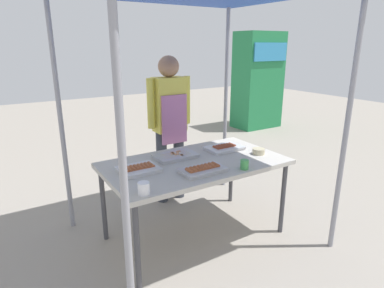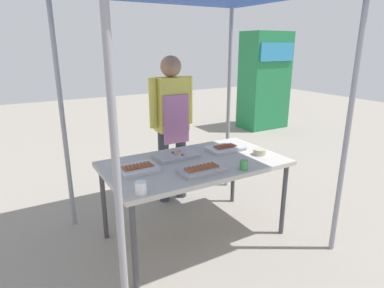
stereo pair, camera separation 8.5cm
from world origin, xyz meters
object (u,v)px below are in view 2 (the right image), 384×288
(drink_cup_by_wok, at_px, (141,188))
(neighbor_stall_left, at_px, (264,81))
(tray_pork_links, at_px, (138,168))
(tray_meat_skewers, at_px, (176,156))
(tray_spring_rolls, at_px, (202,170))
(vendor_woman, at_px, (172,118))
(drink_cup_near_edge, at_px, (244,165))
(stall_table, at_px, (195,167))
(tray_grilled_sausages, at_px, (225,148))
(condiment_bowl, at_px, (259,152))

(drink_cup_by_wok, height_order, neighbor_stall_left, neighbor_stall_left)
(tray_pork_links, height_order, neighbor_stall_left, neighbor_stall_left)
(tray_meat_skewers, height_order, drink_cup_by_wok, drink_cup_by_wok)
(tray_spring_rolls, relative_size, vendor_woman, 0.23)
(drink_cup_near_edge, bearing_deg, tray_meat_skewers, 121.73)
(stall_table, xyz_separation_m, tray_pork_links, (-0.52, 0.05, 0.07))
(stall_table, xyz_separation_m, tray_spring_rolls, (-0.08, -0.25, 0.07))
(tray_meat_skewers, distance_m, tray_pork_links, 0.45)
(tray_pork_links, distance_m, vendor_woman, 1.06)
(tray_grilled_sausages, distance_m, condiment_bowl, 0.34)
(condiment_bowl, bearing_deg, vendor_woman, 114.78)
(tray_pork_links, relative_size, condiment_bowl, 2.74)
(vendor_woman, bearing_deg, tray_pork_links, 47.20)
(tray_spring_rolls, xyz_separation_m, neighbor_stall_left, (3.57, 3.21, 0.24))
(drink_cup_by_wok, bearing_deg, neighbor_stall_left, 38.83)
(tray_grilled_sausages, bearing_deg, tray_spring_rolls, -143.41)
(neighbor_stall_left, bearing_deg, tray_spring_rolls, -138.03)
(stall_table, height_order, tray_grilled_sausages, tray_grilled_sausages)
(condiment_bowl, relative_size, neighbor_stall_left, 0.06)
(neighbor_stall_left, bearing_deg, tray_pork_links, -143.96)
(neighbor_stall_left, bearing_deg, condiment_bowl, -132.63)
(tray_spring_rolls, bearing_deg, condiment_bowl, 8.08)
(tray_spring_rolls, distance_m, neighbor_stall_left, 4.81)
(tray_grilled_sausages, relative_size, condiment_bowl, 3.09)
(tray_grilled_sausages, height_order, drink_cup_by_wok, drink_cup_by_wok)
(tray_grilled_sausages, distance_m, vendor_woman, 0.75)
(condiment_bowl, height_order, vendor_woman, vendor_woman)
(drink_cup_by_wok, bearing_deg, vendor_woman, 54.46)
(tray_meat_skewers, relative_size, drink_cup_near_edge, 4.85)
(tray_pork_links, bearing_deg, stall_table, -5.11)
(tray_meat_skewers, bearing_deg, tray_grilled_sausages, -5.53)
(tray_spring_rolls, relative_size, drink_cup_near_edge, 4.67)
(drink_cup_near_edge, distance_m, drink_cup_by_wok, 0.91)
(tray_meat_skewers, xyz_separation_m, drink_cup_by_wok, (-0.57, -0.56, 0.03))
(tray_spring_rolls, height_order, drink_cup_near_edge, drink_cup_near_edge)
(tray_spring_rolls, bearing_deg, drink_cup_by_wok, -167.38)
(tray_spring_rolls, bearing_deg, drink_cup_near_edge, -21.29)
(tray_grilled_sausages, relative_size, vendor_woman, 0.22)
(stall_table, distance_m, tray_spring_rolls, 0.27)
(tray_grilled_sausages, distance_m, drink_cup_near_edge, 0.54)
(stall_table, xyz_separation_m, neighbor_stall_left, (3.49, 2.96, 0.31))
(tray_grilled_sausages, height_order, vendor_woman, vendor_woman)
(neighbor_stall_left, bearing_deg, tray_meat_skewers, -142.19)
(tray_spring_rolls, bearing_deg, tray_grilled_sausages, 36.59)
(drink_cup_near_edge, xyz_separation_m, neighbor_stall_left, (3.24, 3.34, 0.22))
(tray_pork_links, xyz_separation_m, neighbor_stall_left, (4.01, 2.92, 0.24))
(stall_table, bearing_deg, drink_cup_by_wok, -150.37)
(vendor_woman, distance_m, neighbor_stall_left, 3.95)
(tray_spring_rolls, height_order, vendor_woman, vendor_woman)
(tray_meat_skewers, xyz_separation_m, condiment_bowl, (0.72, -0.33, 0.01))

